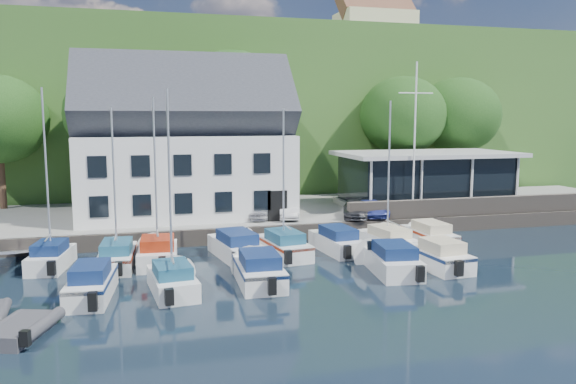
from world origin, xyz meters
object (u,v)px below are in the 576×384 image
(boat_r1_4, at_px, (283,175))
(boat_r1_6, at_px, (389,177))
(flagpole, at_px, (415,140))
(boat_r1_2, at_px, (155,178))
(boat_r1_0, at_px, (47,184))
(boat_r1_3, at_px, (236,244))
(car_silver, at_px, (256,211))
(boat_r1_5, at_px, (337,239))
(dinghy_1, at_px, (19,327))
(club_pavilion, at_px, (426,179))
(boat_r2_2, at_px, (259,267))
(car_blue, at_px, (371,208))
(boat_r2_1, at_px, (170,197))
(boat_r1_7, at_px, (429,233))
(boat_r2_0, at_px, (91,280))
(car_dgrey, at_px, (355,209))
(boat_r1_1, at_px, (114,184))
(boat_r2_4, at_px, (439,254))
(harbor_building, at_px, (185,152))
(car_white, at_px, (289,210))

(boat_r1_4, distance_m, boat_r1_6, 6.29)
(flagpole, relative_size, boat_r1_2, 1.13)
(boat_r1_2, xyz_separation_m, boat_r1_4, (6.85, 0.03, -0.06))
(boat_r1_0, distance_m, boat_r1_3, 10.24)
(car_silver, bearing_deg, boat_r1_5, -52.68)
(car_silver, relative_size, dinghy_1, 0.99)
(club_pavilion, distance_m, boat_r1_0, 26.91)
(flagpole, height_order, boat_r2_2, flagpole)
(car_blue, distance_m, boat_r2_1, 17.66)
(boat_r1_6, distance_m, dinghy_1, 20.64)
(boat_r1_5, bearing_deg, flagpole, 27.14)
(car_silver, xyz_separation_m, boat_r1_7, (9.52, -5.88, -0.82))
(boat_r1_5, distance_m, boat_r2_0, 14.06)
(car_dgrey, relative_size, boat_r1_1, 0.44)
(boat_r1_6, xyz_separation_m, boat_r2_4, (0.81, -4.55, -3.50))
(boat_r1_1, height_order, boat_r2_0, boat_r1_1)
(boat_r1_3, distance_m, boat_r2_0, 8.93)
(harbor_building, height_order, boat_r2_0, harbor_building)
(harbor_building, xyz_separation_m, car_dgrey, (10.90, -3.98, -3.80))
(boat_r1_2, bearing_deg, car_dgrey, 25.97)
(car_blue, bearing_deg, boat_r1_7, -62.36)
(boat_r1_0, bearing_deg, boat_r1_7, 8.17)
(boat_r1_4, bearing_deg, boat_r1_7, -5.01)
(boat_r2_0, bearing_deg, boat_r2_4, 6.96)
(club_pavilion, bearing_deg, boat_r1_0, -162.29)
(boat_r2_0, distance_m, dinghy_1, 4.51)
(boat_r2_0, height_order, boat_r2_1, boat_r2_1)
(boat_r1_0, relative_size, boat_r2_0, 1.43)
(car_blue, bearing_deg, flagpole, 0.00)
(boat_r1_4, bearing_deg, boat_r1_6, -8.44)
(flagpole, height_order, boat_r1_7, flagpole)
(harbor_building, relative_size, boat_r1_5, 2.25)
(boat_r1_0, height_order, boat_r2_4, boat_r1_0)
(car_blue, xyz_separation_m, boat_r2_2, (-9.94, -10.09, -0.82))
(flagpole, distance_m, boat_r1_5, 10.18)
(car_blue, xyz_separation_m, boat_r1_5, (-4.30, -5.09, -0.85))
(boat_r1_2, xyz_separation_m, boat_r1_3, (4.25, 0.41, -3.85))
(boat_r1_2, relative_size, boat_r1_3, 1.33)
(car_dgrey, xyz_separation_m, flagpole, (4.13, -0.29, 4.65))
(club_pavilion, distance_m, boat_r2_4, 14.92)
(club_pavilion, bearing_deg, boat_r1_5, -140.23)
(boat_r1_1, xyz_separation_m, boat_r2_0, (-0.87, -4.95, -3.56))
(flagpole, bearing_deg, dinghy_1, -148.10)
(car_silver, height_order, boat_r2_2, car_silver)
(car_silver, height_order, car_white, car_white)
(boat_r1_0, distance_m, boat_r2_1, 8.15)
(boat_r2_0, bearing_deg, boat_r1_4, 32.36)
(boat_r1_6, distance_m, boat_r2_0, 17.18)
(car_silver, height_order, boat_r2_1, boat_r2_1)
(flagpole, distance_m, boat_r1_0, 23.13)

